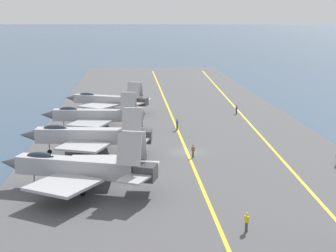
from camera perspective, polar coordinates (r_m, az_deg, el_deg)
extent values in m
plane|color=#334C66|center=(68.11, 2.13, -3.25)|extent=(2000.00, 2000.00, 0.00)
cube|color=#4C4C4F|center=(68.06, 2.14, -3.09)|extent=(222.36, 42.44, 0.40)
cube|color=yellow|center=(70.25, 11.65, -2.68)|extent=(199.94, 9.28, 0.01)
cube|color=yellow|center=(68.01, 2.14, -2.93)|extent=(200.12, 0.36, 0.01)
cube|color=#A8AAAF|center=(53.52, -10.26, -4.51)|extent=(5.60, 12.56, 1.83)
cone|color=#5B5E60|center=(56.81, -17.06, -3.89)|extent=(2.38, 2.80, 1.74)
cube|color=#38383A|center=(51.04, -2.50, -5.15)|extent=(2.63, 2.59, 1.55)
ellipsoid|color=#232D38|center=(54.91, -13.97, -3.31)|extent=(1.89, 3.23, 1.00)
cube|color=#A8AAAF|center=(50.26, -11.52, -6.39)|extent=(7.74, 7.65, 0.28)
cube|color=#A8AAAF|center=(56.86, -8.32, -4.07)|extent=(6.08, 5.82, 0.28)
cube|color=#A8AAAF|center=(49.86, -4.33, -2.65)|extent=(1.63, 2.56, 3.07)
cube|color=#A8AAAF|center=(51.63, -3.68, -2.12)|extent=(1.63, 2.56, 3.07)
cube|color=#A8AAAF|center=(49.08, -3.82, -5.89)|extent=(3.59, 3.42, 0.20)
cube|color=#A8AAAF|center=(53.31, -2.34, -4.39)|extent=(3.10, 2.74, 0.20)
cylinder|color=#B2B2B7|center=(56.03, -14.61, -5.80)|extent=(0.16, 0.16, 1.62)
cylinder|color=black|center=(56.19, -14.58, -6.30)|extent=(0.39, 0.64, 0.60)
cylinder|color=#B2B2B7|center=(52.44, -9.46, -6.82)|extent=(0.16, 0.16, 1.62)
cylinder|color=black|center=(52.61, -9.44, -7.34)|extent=(0.39, 0.64, 0.60)
cylinder|color=#B2B2B7|center=(54.68, -8.42, -5.98)|extent=(0.16, 0.16, 1.62)
cylinder|color=black|center=(54.84, -8.40, -6.49)|extent=(0.39, 0.64, 0.60)
cube|color=#A8AAAF|center=(67.10, -9.18, -1.06)|extent=(3.43, 12.88, 1.85)
cone|color=#5B5E60|center=(69.02, -15.20, -0.96)|extent=(2.05, 2.61, 1.76)
cube|color=#38383A|center=(65.94, -2.72, -1.15)|extent=(2.37, 2.32, 1.58)
ellipsoid|color=#232D38|center=(67.81, -12.41, -0.29)|extent=(1.40, 3.20, 1.02)
cube|color=#A8AAAF|center=(64.05, -9.38, -2.26)|extent=(6.36, 6.83, 0.28)
cube|color=#A8AAAF|center=(70.26, -8.27, -0.93)|extent=(5.30, 6.03, 0.28)
cube|color=#A8AAAF|center=(64.65, -4.04, 0.64)|extent=(1.14, 2.50, 2.68)
cube|color=#A8AAAF|center=(66.55, -3.84, 0.97)|extent=(1.14, 2.50, 2.68)
cube|color=#A8AAAF|center=(63.74, -3.39, -1.63)|extent=(3.39, 3.13, 0.20)
cube|color=#A8AAAF|center=(68.25, -2.97, -0.69)|extent=(2.92, 2.55, 0.20)
cylinder|color=#B2B2B7|center=(68.64, -13.00, -2.40)|extent=(0.16, 0.16, 1.61)
cylinder|color=black|center=(68.77, -12.98, -2.81)|extent=(0.29, 0.62, 0.60)
cylinder|color=#B2B2B7|center=(66.03, -8.26, -2.79)|extent=(0.16, 0.16, 1.61)
cylinder|color=black|center=(66.16, -8.25, -3.22)|extent=(0.29, 0.62, 0.60)
cylinder|color=#B2B2B7|center=(68.49, -7.85, -2.23)|extent=(0.16, 0.16, 1.61)
cylinder|color=black|center=(68.61, -7.84, -2.64)|extent=(0.29, 0.62, 0.60)
cube|color=#9EA3A8|center=(80.81, -8.46, 1.21)|extent=(3.14, 12.06, 1.74)
cone|color=#5B5E60|center=(82.40, -13.20, 1.23)|extent=(1.91, 2.44, 1.66)
cube|color=#38383A|center=(79.77, -3.45, 1.17)|extent=(2.22, 2.16, 1.48)
ellipsoid|color=#232D38|center=(81.42, -10.99, 1.79)|extent=(1.29, 3.00, 0.96)
cube|color=#9EA3A8|center=(77.42, -8.65, 0.29)|extent=(6.86, 6.73, 0.28)
cube|color=#9EA3A8|center=(84.28, -7.73, 1.29)|extent=(5.99, 5.80, 0.28)
cube|color=#9EA3A8|center=(78.62, -4.47, 2.65)|extent=(1.11, 2.34, 2.69)
cube|color=#9EA3A8|center=(80.42, -4.32, 2.87)|extent=(1.11, 2.34, 2.69)
cube|color=#9EA3A8|center=(77.61, -3.98, 0.86)|extent=(3.33, 2.97, 0.20)
cube|color=#9EA3A8|center=(82.04, -3.62, 1.48)|extent=(2.92, 2.41, 0.20)
cylinder|color=#B2B2B7|center=(82.10, -11.46, 0.06)|extent=(0.16, 0.16, 1.63)
cylinder|color=black|center=(82.20, -11.45, -0.29)|extent=(0.29, 0.62, 0.60)
cylinder|color=#B2B2B7|center=(79.75, -7.73, -0.16)|extent=(0.16, 0.16, 1.63)
cylinder|color=black|center=(79.86, -7.72, -0.52)|extent=(0.29, 0.62, 0.60)
cylinder|color=#B2B2B7|center=(82.10, -7.44, 0.21)|extent=(0.16, 0.16, 1.63)
cylinder|color=black|center=(82.21, -7.43, -0.15)|extent=(0.29, 0.62, 0.60)
cube|color=#A8AAAF|center=(95.77, -6.98, 2.90)|extent=(6.01, 11.89, 1.55)
cone|color=#5B5E60|center=(98.92, -10.72, 3.07)|extent=(2.23, 2.69, 1.47)
cube|color=#38383A|center=(93.00, -2.91, 2.70)|extent=(2.39, 2.50, 1.32)
ellipsoid|color=#232D38|center=(97.25, -8.98, 3.42)|extent=(1.90, 3.07, 0.85)
cube|color=#A8AAAF|center=(92.51, -7.66, 2.24)|extent=(7.59, 7.53, 0.28)
cube|color=#A8AAAF|center=(98.88, -5.90, 2.92)|extent=(6.23, 6.00, 0.28)
cube|color=#A8AAAF|center=(92.39, -3.87, 3.97)|extent=(1.66, 2.46, 2.70)
cube|color=#A8AAAF|center=(93.89, -3.51, 4.10)|extent=(1.66, 2.46, 2.70)
cube|color=#A8AAAF|center=(91.18, -3.68, 2.50)|extent=(3.60, 3.44, 0.20)
cube|color=#A8AAAF|center=(95.18, -2.73, 2.92)|extent=(3.22, 2.84, 0.20)
cylinder|color=#B2B2B7|center=(98.00, -9.37, 2.10)|extent=(0.16, 0.16, 1.62)
cylinder|color=black|center=(98.09, -9.36, 1.81)|extent=(0.43, 0.64, 0.60)
cylinder|color=#B2B2B7|center=(94.56, -6.55, 1.82)|extent=(0.16, 0.16, 1.62)
cylinder|color=black|center=(94.66, -6.54, 1.51)|extent=(0.43, 0.64, 0.60)
cylinder|color=#B2B2B7|center=(96.51, -6.02, 2.04)|extent=(0.16, 0.16, 1.62)
cylinder|color=black|center=(96.60, -6.02, 1.74)|extent=(0.43, 0.64, 0.60)
cylinder|color=#383328|center=(80.79, 1.01, -0.14)|extent=(0.24, 0.24, 0.93)
cube|color=#284CB2|center=(80.63, 1.02, 0.37)|extent=(0.41, 0.31, 0.54)
sphere|color=#9E7051|center=(80.55, 1.02, 0.64)|extent=(0.22, 0.22, 0.22)
sphere|color=#284CB2|center=(80.54, 1.02, 0.69)|extent=(0.24, 0.24, 0.24)
cylinder|color=#4C473D|center=(44.25, 8.68, -11.00)|extent=(0.24, 0.24, 0.86)
cube|color=yellow|center=(43.98, 8.71, -10.17)|extent=(0.43, 0.34, 0.54)
sphere|color=tan|center=(43.83, 8.72, -9.69)|extent=(0.22, 0.22, 0.22)
sphere|color=yellow|center=(43.81, 8.73, -9.61)|extent=(0.24, 0.24, 0.24)
cylinder|color=#383328|center=(94.79, 7.59, 1.56)|extent=(0.24, 0.24, 0.81)
cube|color=purple|center=(94.66, 7.61, 1.98)|extent=(0.46, 0.44, 0.58)
sphere|color=#9E7051|center=(94.59, 7.61, 2.23)|extent=(0.22, 0.22, 0.22)
sphere|color=purple|center=(94.58, 7.61, 2.26)|extent=(0.24, 0.24, 0.24)
cylinder|color=#4C473D|center=(65.51, 2.79, -3.16)|extent=(0.24, 0.24, 0.82)
cube|color=brown|center=(65.33, 2.80, -2.57)|extent=(0.45, 0.45, 0.56)
sphere|color=beige|center=(65.23, 2.80, -2.22)|extent=(0.22, 0.22, 0.22)
sphere|color=brown|center=(65.22, 2.81, -2.17)|extent=(0.24, 0.24, 0.24)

